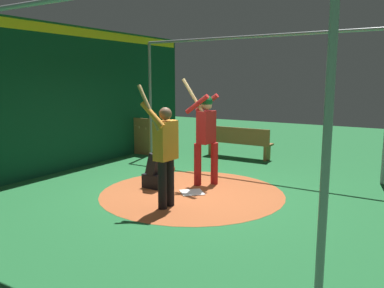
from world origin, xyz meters
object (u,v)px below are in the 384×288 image
object	(u,v)px
batter	(206,131)
visitor	(165,150)
catcher	(157,170)
bat_rack	(139,137)
home_plate	(192,192)
bench	(238,141)

from	to	relation	value
batter	visitor	bearing A→B (deg)	-85.11
batter	catcher	distance (m)	1.25
bat_rack	home_plate	bearing A→B (deg)	-37.13
catcher	bat_rack	world-z (taller)	bat_rack
visitor	bat_rack	bearing A→B (deg)	137.61
home_plate	bat_rack	size ratio (longest dim) A/B	0.40
catcher	bat_rack	size ratio (longest dim) A/B	0.88
visitor	bench	size ratio (longest dim) A/B	1.08
home_plate	catcher	distance (m)	0.87
catcher	bench	world-z (taller)	catcher
home_plate	visitor	size ratio (longest dim) A/B	0.20
batter	bat_rack	xyz separation A→B (m)	(-3.31, 1.91, -0.64)
visitor	bat_rack	size ratio (longest dim) A/B	1.96
batter	visitor	xyz separation A→B (m)	(0.14, -1.60, -0.14)
visitor	bat_rack	world-z (taller)	visitor
visitor	batter	bearing A→B (deg)	98.01
batter	bat_rack	bearing A→B (deg)	150.03
bat_rack	bench	size ratio (longest dim) A/B	0.55
batter	bench	world-z (taller)	batter
home_plate	bat_rack	xyz separation A→B (m)	(-3.39, 2.57, 0.48)
batter	bench	bearing A→B (deg)	102.26
catcher	visitor	size ratio (longest dim) A/B	0.45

